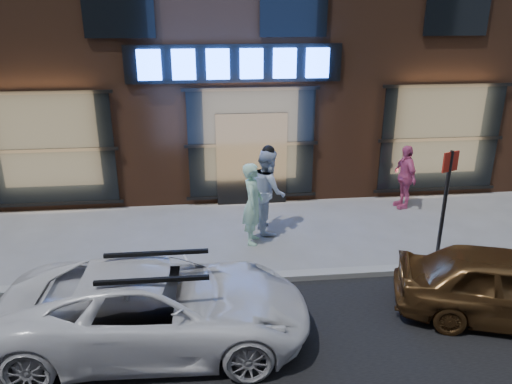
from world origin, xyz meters
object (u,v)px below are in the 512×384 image
at_px(man_bowtie, 253,204).
at_px(white_suv, 158,306).
at_px(man_cap, 268,191).
at_px(sign_post, 445,198).
at_px(gold_sedan, 510,287).
at_px(passerby, 405,177).

bearing_deg(man_bowtie, white_suv, 161.77).
distance_m(man_cap, sign_post, 3.79).
relative_size(white_suv, gold_sedan, 1.28).
height_order(man_bowtie, passerby, man_bowtie).
bearing_deg(man_bowtie, sign_post, -101.39).
distance_m(passerby, sign_post, 3.12).
bearing_deg(gold_sedan, white_suv, 108.18).
bearing_deg(white_suv, gold_sedan, -88.08).
height_order(passerby, gold_sedan, passerby).
relative_size(man_cap, sign_post, 0.81).
bearing_deg(man_cap, passerby, -80.36).
relative_size(man_bowtie, passerby, 1.11).
bearing_deg(passerby, man_cap, -80.77).
bearing_deg(man_bowtie, man_cap, -24.40).
xyz_separation_m(passerby, sign_post, (-0.46, -3.03, 0.63)).
height_order(passerby, white_suv, passerby).
distance_m(man_bowtie, white_suv, 3.76).
bearing_deg(sign_post, man_bowtie, 135.85).
bearing_deg(sign_post, white_suv, 176.77).
height_order(man_cap, passerby, man_cap).
xyz_separation_m(gold_sedan, sign_post, (-0.32, 1.89, 0.83)).
relative_size(man_cap, gold_sedan, 0.54).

